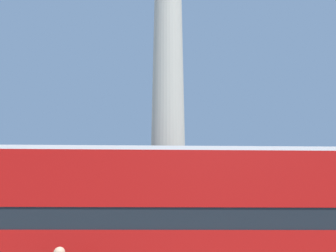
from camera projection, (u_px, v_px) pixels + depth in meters
The scene contains 3 objects.
monument_column at pixel (168, 132), 15.70m from camera, with size 6.14×6.14×25.30m.
bus_a at pixel (193, 224), 8.70m from camera, with size 11.26×3.51×4.40m.
street_lamp at pixel (259, 203), 12.47m from camera, with size 0.46×0.46×5.93m.
Camera 1 is at (0.87, -14.58, 1.72)m, focal length 32.00 mm.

